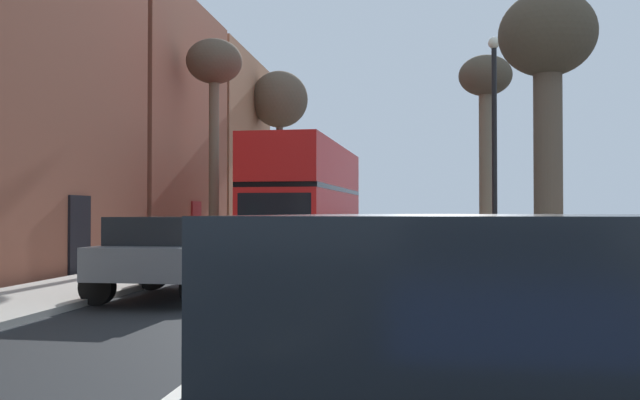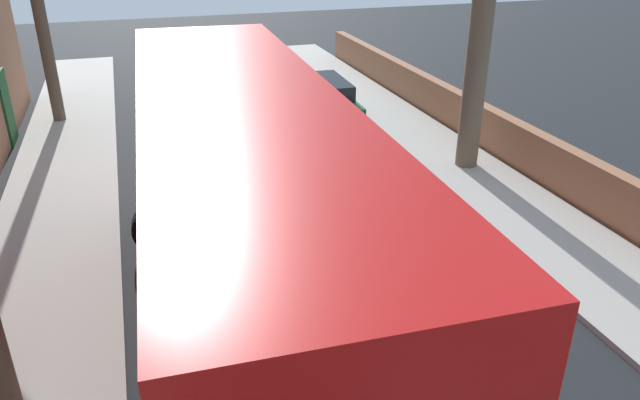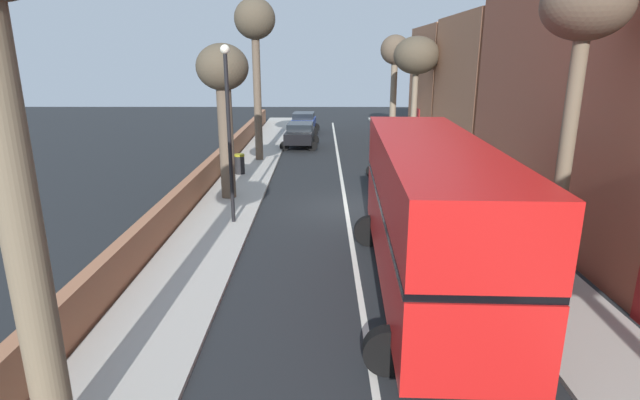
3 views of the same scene
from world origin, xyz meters
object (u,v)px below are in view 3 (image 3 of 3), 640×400
lamppost_right (229,122)px  parked_car_black_right_1 (300,134)px  street_tree_left_2 (417,57)px  street_tree_right_3 (223,81)px  parked_car_grey_left_0 (393,165)px  litter_bin_right (240,164)px  double_decker_bus (429,209)px  street_tree_right_1 (255,28)px  street_tree_left_0 (584,25)px  parked_car_blue_right_4 (304,121)px  street_tree_left_4 (395,55)px

lamppost_right → parked_car_black_right_1: bearing=-96.3°
street_tree_left_2 → street_tree_right_3: 16.76m
parked_car_grey_left_0 → litter_bin_right: size_ratio=3.85×
double_decker_bus → street_tree_right_1: (6.42, -17.13, 5.20)m
street_tree_left_0 → street_tree_left_2: street_tree_left_0 is taller
parked_car_black_right_1 → street_tree_left_0: street_tree_left_0 is taller
parked_car_grey_left_0 → street_tree_left_0: (-2.61, 11.51, 5.84)m
parked_car_blue_right_4 → street_tree_right_3: bearing=82.5°
parked_car_blue_right_4 → street_tree_right_3: 20.07m
parked_car_grey_left_0 → street_tree_right_1: bearing=-36.0°
street_tree_left_0 → street_tree_left_4: (0.57, -27.02, -0.65)m
litter_bin_right → street_tree_right_1: bearing=-98.8°
lamppost_right → street_tree_left_2: bearing=-120.0°
street_tree_left_4 → litter_bin_right: street_tree_left_4 is taller
parked_car_blue_right_4 → street_tree_left_4: (-7.05, 1.05, 5.17)m
parked_car_blue_right_4 → street_tree_left_4: street_tree_left_4 is taller
parked_car_black_right_1 → street_tree_left_2: (-7.74, -0.31, 5.02)m
double_decker_bus → parked_car_grey_left_0: double_decker_bus is taller
street_tree_right_1 → street_tree_right_3: (0.35, 8.17, -2.48)m
parked_car_grey_left_0 → street_tree_left_2: 11.77m
parked_car_blue_right_4 → street_tree_left_0: street_tree_left_0 is taller
parked_car_blue_right_4 → street_tree_left_2: (-7.74, 6.28, 5.03)m
street_tree_left_0 → street_tree_right_3: 13.43m
lamppost_right → parked_car_blue_right_4: bearing=-94.5°
parked_car_black_right_1 → litter_bin_right: size_ratio=4.07×
street_tree_left_0 → lamppost_right: 11.17m
parked_car_black_right_1 → lamppost_right: size_ratio=0.67×
lamppost_right → litter_bin_right: lamppost_right is taller
parked_car_black_right_1 → lamppost_right: lamppost_right is taller
street_tree_right_1 → lamppost_right: (-0.42, 11.53, -3.74)m
litter_bin_right → parked_car_black_right_1: bearing=-108.3°
parked_car_grey_left_0 → street_tree_left_2: size_ratio=0.55×
parked_car_grey_left_0 → parked_car_black_right_1: (5.00, -9.96, 0.04)m
litter_bin_right → street_tree_right_3: bearing=93.0°
parked_car_grey_left_0 → street_tree_left_2: bearing=-104.9°
double_decker_bus → street_tree_left_0: bearing=-173.9°
parked_car_black_right_1 → street_tree_right_3: street_tree_right_3 is taller
street_tree_right_3 → litter_bin_right: bearing=-87.0°
parked_car_blue_right_4 → parked_car_black_right_1: bearing=90.0°
lamppost_right → parked_car_grey_left_0: bearing=-137.3°
street_tree_right_1 → street_tree_left_4: size_ratio=1.21×
street_tree_left_2 → street_tree_left_4: (0.69, -5.24, 0.13)m
parked_car_black_right_1 → street_tree_left_0: bearing=109.5°
parked_car_grey_left_0 → street_tree_left_2: street_tree_left_2 is taller
parked_car_blue_right_4 → street_tree_right_1: bearing=78.9°
street_tree_right_1 → street_tree_left_2: (-9.96, -5.02, -1.58)m
street_tree_left_4 → parked_car_blue_right_4: bearing=-8.4°
street_tree_left_4 → litter_bin_right: (9.85, 13.99, -5.46)m
street_tree_left_2 → parked_car_grey_left_0: bearing=75.1°
parked_car_blue_right_4 → lamppost_right: size_ratio=0.64×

